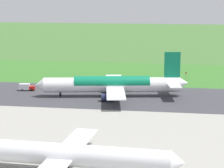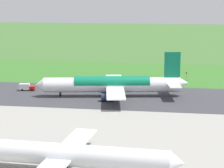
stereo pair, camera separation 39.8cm
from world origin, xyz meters
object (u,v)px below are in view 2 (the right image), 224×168
service_truck_baggage (26,87)px  no_stopping_sign (186,75)px  traffic_cone_orange (170,79)px  airliner_parked_mid (65,154)px  airliner_main (113,84)px

service_truck_baggage → no_stopping_sign: (-58.96, -33.57, 0.34)m
traffic_cone_orange → airliner_parked_mid: bearing=81.1°
airliner_parked_mid → airliner_main: bearing=-88.7°
service_truck_baggage → no_stopping_sign: 67.85m
no_stopping_sign → traffic_cone_orange: size_ratio=5.38×
airliner_main → no_stopping_sign: 45.92m
airliner_main → airliner_parked_mid: airliner_main is taller
airliner_main → traffic_cone_orange: airliner_main is taller
service_truck_baggage → traffic_cone_orange: service_truck_baggage is taller
no_stopping_sign → traffic_cone_orange: 7.08m
no_stopping_sign → airliner_main: bearing=56.5°
service_truck_baggage → airliner_main: bearing=172.1°
service_truck_baggage → no_stopping_sign: no_stopping_sign is taller
no_stopping_sign → service_truck_baggage: bearing=29.7°
service_truck_baggage → no_stopping_sign: size_ratio=2.05×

